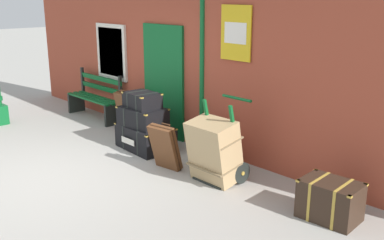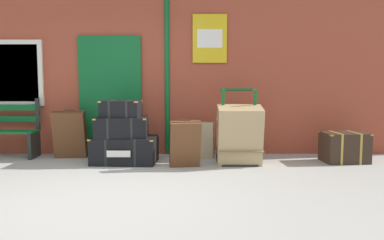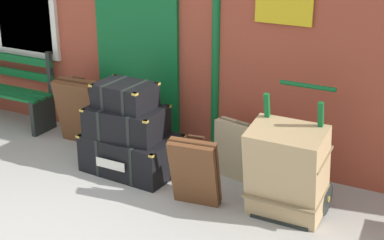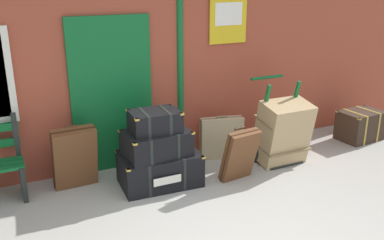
{
  "view_description": "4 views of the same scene",
  "coord_description": "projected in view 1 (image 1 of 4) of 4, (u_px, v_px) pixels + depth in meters",
  "views": [
    {
      "loc": [
        5.92,
        -2.8,
        2.62
      ],
      "look_at": [
        0.89,
        1.91,
        0.68
      ],
      "focal_mm": 41.84,
      "sensor_mm": 36.0,
      "label": 1
    },
    {
      "loc": [
        1.01,
        -4.3,
        1.28
      ],
      "look_at": [
        1.01,
        1.61,
        0.7
      ],
      "focal_mm": 35.44,
      "sensor_mm": 36.0,
      "label": 2
    },
    {
      "loc": [
        3.24,
        -3.08,
        2.83
      ],
      "look_at": [
        0.71,
        1.63,
        0.76
      ],
      "focal_mm": 54.25,
      "sensor_mm": 36.0,
      "label": 3
    },
    {
      "loc": [
        -1.84,
        -3.0,
        2.58
      ],
      "look_at": [
        0.39,
        1.69,
        0.8
      ],
      "focal_mm": 39.89,
      "sensor_mm": 36.0,
      "label": 4
    }
  ],
  "objects": [
    {
      "name": "suitcase_beige",
      "position": [
        165.0,
        147.0,
        6.85
      ],
      "size": [
        0.49,
        0.37,
        0.74
      ],
      "color": "brown",
      "rests_on": "ground"
    },
    {
      "name": "platform_bench",
      "position": [
        96.0,
        98.0,
        9.74
      ],
      "size": [
        1.6,
        0.43,
        1.01
      ],
      "color": "#0F5B28",
      "rests_on": "ground"
    },
    {
      "name": "steamer_trunk_middle",
      "position": [
        143.0,
        117.0,
        7.73
      ],
      "size": [
        0.84,
        0.59,
        0.33
      ],
      "color": "black",
      "rests_on": "steamer_trunk_base"
    },
    {
      "name": "steamer_trunk_top",
      "position": [
        142.0,
        100.0,
        7.67
      ],
      "size": [
        0.63,
        0.48,
        0.27
      ],
      "color": "black",
      "rests_on": "steamer_trunk_middle"
    },
    {
      "name": "brick_facade",
      "position": [
        185.0,
        53.0,
        8.0
      ],
      "size": [
        10.4,
        0.35,
        3.2
      ],
      "color": "#9E422D",
      "rests_on": "ground"
    },
    {
      "name": "ground_plane",
      "position": [
        59.0,
        175.0,
        6.71
      ],
      "size": [
        60.0,
        60.0,
        0.0
      ],
      "primitive_type": "plane",
      "color": "#A3A099"
    },
    {
      "name": "suitcase_tan",
      "position": [
        207.0,
        142.0,
        7.25
      ],
      "size": [
        0.65,
        0.29,
        0.65
      ],
      "color": "tan",
      "rests_on": "ground"
    },
    {
      "name": "steamer_trunk_base",
      "position": [
        146.0,
        137.0,
        7.81
      ],
      "size": [
        1.05,
        0.71,
        0.43
      ],
      "color": "black",
      "rests_on": "ground"
    },
    {
      "name": "large_brown_trunk",
      "position": [
        214.0,
        151.0,
        6.37
      ],
      "size": [
        0.7,
        0.59,
        0.94
      ],
      "color": "tan",
      "rests_on": "ground"
    },
    {
      "name": "porters_trolley",
      "position": [
        222.0,
        161.0,
        6.54
      ],
      "size": [
        0.71,
        0.64,
        1.19
      ],
      "color": "black",
      "rests_on": "ground"
    },
    {
      "name": "corner_trunk",
      "position": [
        330.0,
        200.0,
        5.36
      ],
      "size": [
        0.72,
        0.54,
        0.49
      ],
      "color": "#332319",
      "rests_on": "ground"
    },
    {
      "name": "suitcase_slate",
      "position": [
        129.0,
        112.0,
        8.7
      ],
      "size": [
        0.55,
        0.36,
        0.83
      ],
      "color": "brown",
      "rests_on": "ground"
    }
  ]
}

